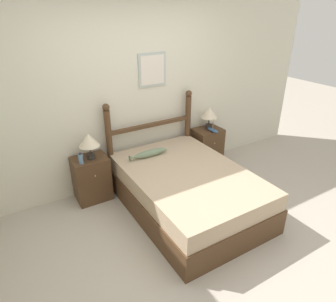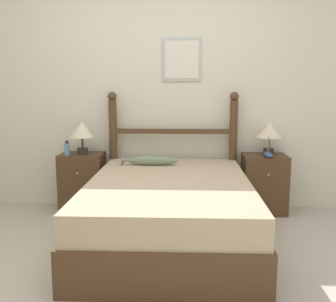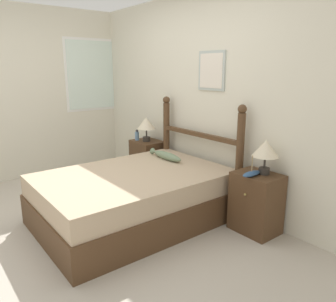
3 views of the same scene
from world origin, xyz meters
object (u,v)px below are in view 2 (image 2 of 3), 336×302
object	(u,v)px
bottle	(67,148)
model_boat	(268,154)
bed	(169,211)
table_lamp_right	(269,131)
nightstand_left	(83,182)
table_lamp_left	(82,131)
nightstand_right	(264,184)
fish_pillow	(150,161)

from	to	relation	value
bottle	model_boat	distance (m)	2.09
bed	table_lamp_right	bearing A→B (deg)	41.28
nightstand_left	table_lamp_left	xyz separation A→B (m)	(0.02, -0.02, 0.56)
nightstand_right	table_lamp_right	distance (m)	0.56
fish_pillow	table_lamp_left	bearing A→B (deg)	163.66
bed	bottle	distance (m)	1.41
model_boat	fish_pillow	distance (m)	1.21
nightstand_right	model_boat	distance (m)	0.36
table_lamp_left	bottle	distance (m)	0.24
table_lamp_left	table_lamp_right	bearing A→B (deg)	1.77
table_lamp_right	model_boat	world-z (taller)	table_lamp_right
table_lamp_right	fish_pillow	xyz separation A→B (m)	(-1.23, -0.28, -0.27)
table_lamp_left	model_boat	xyz separation A→B (m)	(1.94, -0.09, -0.22)
bed	nightstand_right	world-z (taller)	nightstand_right
fish_pillow	table_lamp_right	bearing A→B (deg)	12.69
nightstand_right	model_boat	size ratio (longest dim) A/B	2.55
nightstand_left	fish_pillow	size ratio (longest dim) A/B	1.10
bed	nightstand_right	xyz separation A→B (m)	(0.98, 0.86, 0.04)
bed	model_boat	world-z (taller)	model_boat
table_lamp_left	fish_pillow	bearing A→B (deg)	-16.34
table_lamp_left	bottle	bearing A→B (deg)	-155.58
fish_pillow	bottle	bearing A→B (deg)	170.41
nightstand_right	model_boat	world-z (taller)	model_boat
table_lamp_left	bottle	size ratio (longest dim) A/B	2.19
table_lamp_right	model_boat	distance (m)	0.27
bed	nightstand_left	bearing A→B (deg)	138.81
table_lamp_right	bottle	world-z (taller)	table_lamp_right
nightstand_right	nightstand_left	bearing A→B (deg)	180.00
table_lamp_right	nightstand_left	bearing A→B (deg)	-178.93
nightstand_right	bottle	xyz separation A→B (m)	(-2.08, -0.09, 0.38)
bed	model_boat	size ratio (longest dim) A/B	8.21
table_lamp_left	table_lamp_right	world-z (taller)	same
table_lamp_right	fish_pillow	world-z (taller)	table_lamp_right
bed	nightstand_right	size ratio (longest dim) A/B	3.22
nightstand_right	table_lamp_right	xyz separation A→B (m)	(0.04, 0.04, 0.56)
table_lamp_right	model_boat	size ratio (longest dim) A/B	1.43
model_boat	nightstand_right	bearing A→B (deg)	92.06
model_boat	bed	bearing A→B (deg)	-142.89
model_boat	table_lamp_left	bearing A→B (deg)	177.36
bed	bottle	size ratio (longest dim) A/B	12.59
table_lamp_right	bed	bearing A→B (deg)	-138.72
nightstand_left	model_boat	xyz separation A→B (m)	(1.96, -0.11, 0.34)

